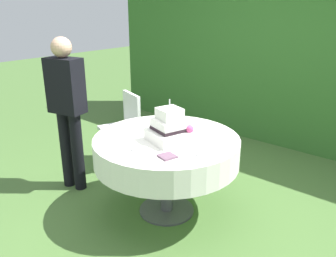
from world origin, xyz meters
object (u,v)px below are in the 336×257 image
at_px(serving_plate_far, 140,125).
at_px(standing_person, 67,105).
at_px(serving_plate_right, 201,153).
at_px(wedding_cake, 170,129).
at_px(napkin_stack, 167,156).
at_px(garden_chair, 125,123).
at_px(serving_plate_left, 136,148).
at_px(cake_table, 167,150).
at_px(serving_plate_near, 222,135).

relative_size(serving_plate_far, standing_person, 0.07).
relative_size(serving_plate_right, standing_person, 0.07).
xyz_separation_m(wedding_cake, napkin_stack, (0.20, -0.27, -0.11)).
distance_m(serving_plate_far, serving_plate_right, 0.87).
distance_m(wedding_cake, standing_person, 1.18).
relative_size(napkin_stack, garden_chair, 0.14).
xyz_separation_m(serving_plate_far, serving_plate_right, (0.85, -0.17, 0.00)).
bearing_deg(napkin_stack, serving_plate_left, -171.95).
bearing_deg(cake_table, standing_person, -165.29).
bearing_deg(serving_plate_right, garden_chair, 159.22).
relative_size(wedding_cake, serving_plate_left, 3.67).
bearing_deg(standing_person, serving_plate_far, 27.51).
height_order(wedding_cake, serving_plate_right, wedding_cake).
bearing_deg(standing_person, serving_plate_right, 6.86).
distance_m(cake_table, serving_plate_right, 0.48).
bearing_deg(serving_plate_left, napkin_stack, 8.05).
relative_size(serving_plate_left, napkin_stack, 0.91).
xyz_separation_m(serving_plate_near, serving_plate_right, (0.09, -0.46, 0.00)).
relative_size(serving_plate_near, serving_plate_left, 1.33).
xyz_separation_m(serving_plate_far, serving_plate_left, (0.38, -0.43, 0.00)).
height_order(wedding_cake, garden_chair, wedding_cake).
xyz_separation_m(cake_table, serving_plate_far, (-0.40, 0.07, 0.13)).
relative_size(cake_table, garden_chair, 1.48).
distance_m(napkin_stack, standing_person, 1.37).
height_order(serving_plate_far, napkin_stack, napkin_stack).
bearing_deg(garden_chair, serving_plate_near, -4.78).
bearing_deg(standing_person, garden_chair, 89.54).
height_order(napkin_stack, garden_chair, garden_chair).
xyz_separation_m(serving_plate_right, napkin_stack, (-0.17, -0.22, 0.00)).
relative_size(wedding_cake, serving_plate_far, 3.69).
xyz_separation_m(wedding_cake, standing_person, (-1.15, -0.24, 0.05)).
relative_size(serving_plate_far, serving_plate_right, 1.00).
bearing_deg(serving_plate_far, serving_plate_right, -11.21).
bearing_deg(standing_person, cake_table, 14.71).
bearing_deg(cake_table, wedding_cake, -29.71).
bearing_deg(serving_plate_far, wedding_cake, -13.23).
bearing_deg(standing_person, serving_plate_near, 24.03).
height_order(wedding_cake, serving_plate_near, wedding_cake).
height_order(cake_table, serving_plate_left, serving_plate_left).
height_order(wedding_cake, serving_plate_left, wedding_cake).
bearing_deg(serving_plate_left, serving_plate_far, 131.51).
xyz_separation_m(serving_plate_near, serving_plate_left, (-0.38, -0.72, 0.00)).
bearing_deg(serving_plate_near, garden_chair, 175.22).
xyz_separation_m(serving_plate_near, standing_person, (-1.44, -0.64, 0.16)).
distance_m(cake_table, serving_plate_left, 0.38).
relative_size(wedding_cake, garden_chair, 0.46).
xyz_separation_m(serving_plate_far, garden_chair, (-0.67, 0.41, -0.23)).
distance_m(serving_plate_near, serving_plate_far, 0.82).
bearing_deg(serving_plate_near, serving_plate_left, -118.04).
bearing_deg(wedding_cake, garden_chair, 155.57).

